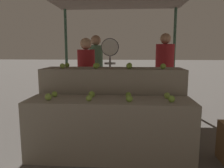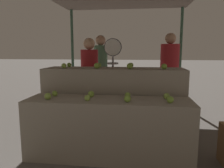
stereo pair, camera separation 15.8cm
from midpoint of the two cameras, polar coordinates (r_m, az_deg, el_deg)
The scene contains 22 objects.
ground_plane at distance 3.00m, azimuth 0.62°, elevation -18.45°, with size 60.00×60.00×0.00m, color #59544F.
display_counter_front at distance 2.84m, azimuth 0.63°, elevation -11.59°, with size 2.08×0.55×0.76m, color gray.
display_counter_back at distance 3.36m, azimuth 1.81°, elevation -5.30°, with size 2.08×0.55×1.11m, color gray.
apple_front_0 at distance 2.81m, azimuth -14.87°, elevation -3.09°, with size 0.09×0.09×0.09m, color #8EB247.
apple_front_1 at distance 2.65m, azimuth -4.78°, elevation -3.65°, with size 0.07×0.07×0.07m, color #8EB247.
apple_front_2 at distance 2.59m, azimuth 5.79°, elevation -3.87°, with size 0.08×0.08×0.08m, color #7AA338.
apple_front_3 at distance 2.65m, azimuth 16.62°, elevation -3.94°, with size 0.08×0.08×0.08m, color #7AA338.
apple_front_4 at distance 2.99m, azimuth -13.26°, elevation -2.45°, with size 0.08×0.08×0.08m, color #84AD3D.
apple_front_5 at distance 2.85m, azimuth -3.90°, elevation -2.66°, with size 0.08×0.08×0.08m, color #84AD3D.
apple_front_6 at distance 2.81m, azimuth 5.71°, elevation -2.95°, with size 0.08×0.08×0.08m, color #7AA338.
apple_front_7 at distance 2.83m, azimuth 15.65°, elevation -3.10°, with size 0.08×0.08×0.08m, color #8EB247.
apple_back_0 at distance 3.32m, azimuth -11.11°, elevation 4.71°, with size 0.08×0.08×0.08m, color #8EB247.
apple_back_1 at distance 3.19m, azimuth -2.57°, elevation 4.78°, with size 0.08×0.08×0.08m, color #84AD3D.
apple_back_2 at distance 3.14m, azimuth 6.11°, elevation 4.69°, with size 0.09×0.09×0.09m, color #84AD3D.
apple_back_3 at distance 3.16m, azimuth 14.88°, elevation 4.44°, with size 0.08×0.08×0.08m, color #7AA338.
apple_back_4 at distance 3.52m, azimuth -9.87°, elevation 4.93°, with size 0.07×0.07×0.07m, color #7AA338.
apple_back_5 at distance 3.41m, azimuth -2.05°, elevation 4.92°, with size 0.07×0.07×0.07m, color #8EB247.
apple_back_6 at distance 3.35m, azimuth 6.30°, elevation 4.89°, with size 0.08×0.08×0.08m, color #7AA338.
produce_scale at distance 3.91m, azimuth 1.37°, elevation 5.79°, with size 0.31×0.20×1.58m.
person_vendor_at_scale at distance 4.08m, azimuth -4.76°, elevation 2.50°, with size 0.41×0.41×1.60m.
person_customer_left at distance 4.80m, azimuth 15.68°, elevation 3.93°, with size 0.40×0.40×1.73m.
person_customer_right at distance 4.97m, azimuth -2.04°, elevation 4.54°, with size 0.32×0.32×1.71m.
Camera 2 is at (0.38, -2.64, 1.37)m, focal length 35.00 mm.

